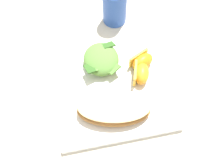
% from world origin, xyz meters
% --- Properties ---
extents(ground, '(3.00, 3.00, 0.00)m').
position_xyz_m(ground, '(0.00, 0.00, 0.00)').
color(ground, beige).
extents(white_plate, '(0.28, 0.28, 0.02)m').
position_xyz_m(white_plate, '(0.00, 0.00, 0.01)').
color(white_plate, white).
rests_on(white_plate, ground).
extents(cheesy_pizza_bread, '(0.11, 0.18, 0.04)m').
position_xyz_m(cheesy_pizza_bread, '(-0.07, 0.01, 0.03)').
color(cheesy_pizza_bread, '#A87038').
rests_on(cheesy_pizza_bread, white_plate).
extents(green_salad_pile, '(0.11, 0.09, 0.04)m').
position_xyz_m(green_salad_pile, '(0.07, 0.01, 0.04)').
color(green_salad_pile, '#5B8E3D').
rests_on(green_salad_pile, white_plate).
extents(orange_wedge_front, '(0.07, 0.05, 0.04)m').
position_xyz_m(orange_wedge_front, '(0.01, -0.07, 0.04)').
color(orange_wedge_front, orange).
rests_on(orange_wedge_front, white_plate).
extents(orange_wedge_middle, '(0.06, 0.07, 0.04)m').
position_xyz_m(orange_wedge_middle, '(0.04, -0.09, 0.04)').
color(orange_wedge_middle, orange).
rests_on(orange_wedge_middle, white_plate).
extents(drinking_blue_cup, '(0.07, 0.07, 0.11)m').
position_xyz_m(drinking_blue_cup, '(0.23, -0.05, 0.05)').
color(drinking_blue_cup, '#284CA3').
rests_on(drinking_blue_cup, ground).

